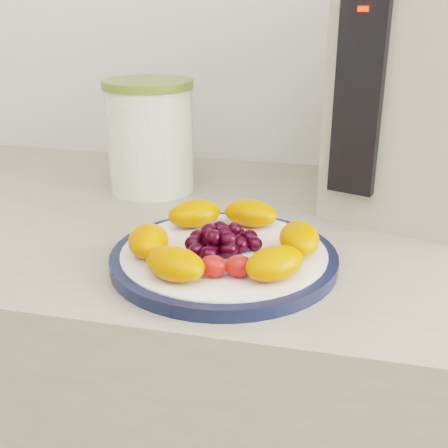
# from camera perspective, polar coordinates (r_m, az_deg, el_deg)

# --- Properties ---
(plate_rim) EXTENTS (0.26, 0.26, 0.01)m
(plate_rim) POSITION_cam_1_polar(r_m,az_deg,el_deg) (0.65, 0.00, -3.49)
(plate_rim) COLOR #111732
(plate_rim) RESTS_ON counter
(plate_face) EXTENTS (0.24, 0.24, 0.02)m
(plate_face) POSITION_cam_1_polar(r_m,az_deg,el_deg) (0.65, 0.00, -3.41)
(plate_face) COLOR white
(plate_face) RESTS_ON counter
(canister) EXTENTS (0.16, 0.16, 0.16)m
(canister) POSITION_cam_1_polar(r_m,az_deg,el_deg) (0.90, -7.48, 8.44)
(canister) COLOR #4F6C14
(canister) RESTS_ON counter
(canister_lid) EXTENTS (0.17, 0.17, 0.01)m
(canister_lid) POSITION_cam_1_polar(r_m,az_deg,el_deg) (0.88, -7.76, 13.92)
(canister_lid) COLOR olive
(canister_lid) RESTS_ON canister
(appliance_body) EXTENTS (0.28, 0.32, 0.34)m
(appliance_body) POSITION_cam_1_polar(r_m,az_deg,el_deg) (0.86, 20.05, 12.96)
(appliance_body) COLOR #B1AB9A
(appliance_body) RESTS_ON counter
(appliance_panel) EXTENTS (0.06, 0.04, 0.26)m
(appliance_panel) POSITION_cam_1_polar(r_m,az_deg,el_deg) (0.73, 13.57, 12.76)
(appliance_panel) COLOR black
(appliance_panel) RESTS_ON appliance_body
(appliance_led) EXTENTS (0.01, 0.01, 0.01)m
(appliance_led) POSITION_cam_1_polar(r_m,az_deg,el_deg) (0.71, 13.99, 20.45)
(appliance_led) COLOR #FF0C05
(appliance_led) RESTS_ON appliance_panel
(fruit_plate) EXTENTS (0.23, 0.23, 0.03)m
(fruit_plate) POSITION_cam_1_polar(r_m,az_deg,el_deg) (0.64, -0.06, -1.51)
(fruit_plate) COLOR #E45801
(fruit_plate) RESTS_ON plate_face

